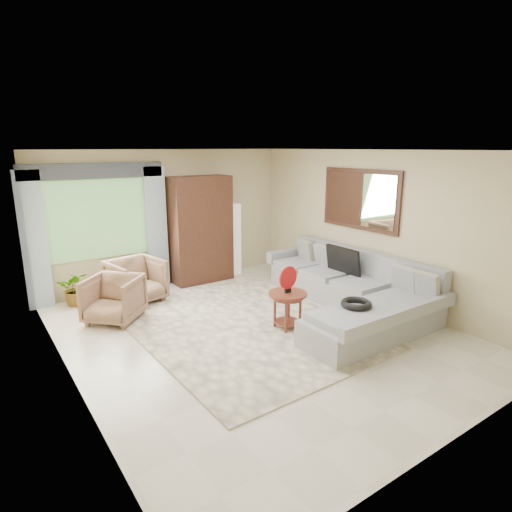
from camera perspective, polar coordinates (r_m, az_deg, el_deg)
ground at (r=6.37m, az=-0.06°, el=-10.16°), size 6.00×6.00×0.00m
area_rug at (r=6.60m, az=-1.85°, el=-9.15°), size 3.07×4.05×0.02m
sectional_sofa at (r=7.24m, az=12.49°, el=-5.02°), size 2.30×3.46×0.90m
tv_screen at (r=7.60m, az=11.52°, el=-0.60°), size 0.14×0.74×0.48m
garden_hose at (r=6.09m, az=13.23°, el=-6.21°), size 0.43×0.43×0.09m
coffee_table at (r=6.40m, az=4.21°, el=-7.18°), size 0.57×0.57×0.57m
red_disc at (r=6.23m, az=4.30°, el=-2.89°), size 0.34×0.06×0.34m
armchair_left at (r=7.01m, az=-18.46°, el=-5.46°), size 1.10×1.10×0.72m
armchair_right at (r=7.73m, az=-15.69°, el=-3.20°), size 0.96×0.98×0.77m
potted_plant at (r=7.94m, az=-22.87°, el=-3.98°), size 0.67×0.63×0.60m
armoire at (r=8.57m, az=-7.42°, el=3.52°), size 1.20×0.55×2.10m
floor_lamp at (r=9.06m, az=-3.04°, el=2.28°), size 0.24×0.24×1.50m
window at (r=8.08m, az=-20.41°, el=4.60°), size 1.80×0.04×1.40m
curtain_left at (r=7.84m, az=-27.49°, el=1.74°), size 0.40×0.08×2.30m
curtain_right at (r=8.35m, az=-13.14°, el=3.67°), size 0.40×0.08×2.30m
valance at (r=7.92m, az=-20.82°, el=10.59°), size 2.40×0.12×0.26m
wall_mirror at (r=7.76m, az=13.67°, el=7.34°), size 0.05×1.70×1.05m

